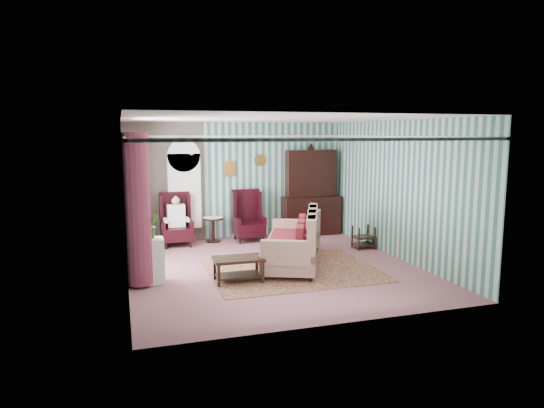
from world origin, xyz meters
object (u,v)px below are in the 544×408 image
object	(u,v)px
seated_woman	(176,221)
wingback_right	(249,216)
bookcase	(184,196)
wingback_left	(176,220)
plant_stand	(148,261)
coffee_table	(238,270)
dresser_hutch	(311,190)
floral_armchair	(302,232)
round_side_table	(213,230)
nest_table	(363,237)
sofa	(291,244)

from	to	relation	value
seated_woman	wingback_right	bearing A→B (deg)	0.00
bookcase	seated_woman	distance (m)	0.70
wingback_left	plant_stand	distance (m)	2.87
wingback_left	coffee_table	distance (m)	3.25
dresser_hutch	floral_armchair	world-z (taller)	dresser_hutch
wingback_left	round_side_table	bearing A→B (deg)	9.46
round_side_table	plant_stand	bearing A→B (deg)	-120.38
nest_table	wingback_left	bearing A→B (deg)	159.15
bookcase	wingback_right	distance (m)	1.63
seated_woman	floral_armchair	xyz separation A→B (m)	(2.60, -1.42, -0.14)
wingback_right	nest_table	size ratio (longest dim) A/B	2.31
floral_armchair	sofa	bearing A→B (deg)	-175.07
seated_woman	sofa	world-z (taller)	seated_woman
wingback_right	dresser_hutch	bearing A→B (deg)	8.77
bookcase	plant_stand	size ratio (longest dim) A/B	2.80
nest_table	plant_stand	xyz separation A→B (m)	(-4.87, -1.20, 0.13)
wingback_left	plant_stand	xyz separation A→B (m)	(-0.80, -2.75, -0.22)
nest_table	wingback_right	bearing A→B (deg)	146.25
wingback_left	nest_table	bearing A→B (deg)	-20.85
sofa	coffee_table	size ratio (longest dim) A/B	2.55
bookcase	wingback_left	world-z (taller)	bookcase
plant_stand	coffee_table	world-z (taller)	plant_stand
round_side_table	nest_table	world-z (taller)	round_side_table
bookcase	plant_stand	xyz separation A→B (m)	(-1.05, -3.14, -0.72)
round_side_table	seated_woman	bearing A→B (deg)	-170.54
plant_stand	round_side_table	bearing A→B (deg)	59.62
dresser_hutch	sofa	distance (m)	3.21
plant_stand	sofa	distance (m)	2.79
wingback_right	coffee_table	xyz separation A→B (m)	(-1.01, -3.14, -0.40)
seated_woman	floral_armchair	distance (m)	2.97
dresser_hutch	wingback_right	bearing A→B (deg)	-171.23
wingback_left	nest_table	size ratio (longest dim) A/B	2.31
wingback_left	dresser_hutch	bearing A→B (deg)	4.41
bookcase	dresser_hutch	bearing A→B (deg)	-2.11
nest_table	plant_stand	bearing A→B (deg)	-166.16
dresser_hutch	wingback_left	distance (m)	3.55
dresser_hutch	round_side_table	distance (m)	2.75
bookcase	coffee_table	bearing A→B (deg)	-82.12
sofa	coffee_table	bearing A→B (deg)	142.10
nest_table	coffee_table	xyz separation A→B (m)	(-3.33, -1.59, -0.05)
floral_armchair	dresser_hutch	bearing A→B (deg)	7.97
wingback_right	sofa	world-z (taller)	wingback_right
sofa	floral_armchair	xyz separation A→B (m)	(0.63, 1.04, -0.00)
floral_armchair	nest_table	bearing A→B (deg)	-59.20
wingback_left	coffee_table	xyz separation A→B (m)	(0.74, -3.14, -0.40)
dresser_hutch	bookcase	bearing A→B (deg)	177.89
bookcase	nest_table	distance (m)	4.37
wingback_right	nest_table	xyz separation A→B (m)	(2.32, -1.55, -0.35)
bookcase	dresser_hutch	xyz separation A→B (m)	(3.25, -0.12, 0.06)
bookcase	wingback_left	bearing A→B (deg)	-122.66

